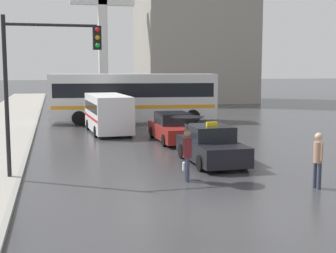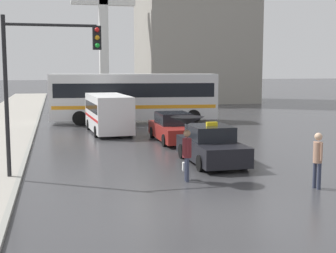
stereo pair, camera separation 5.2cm
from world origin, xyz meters
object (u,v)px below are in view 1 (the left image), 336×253
at_px(ambulance_van, 108,112).
at_px(pedestrian_man, 318,156).
at_px(traffic_light, 45,67).
at_px(sedan_red, 174,128).
at_px(city_bus, 134,96).
at_px(taxi, 211,146).
at_px(pedestrian_with_umbrella, 187,128).
at_px(monument_cross, 103,23).

distance_m(ambulance_van, pedestrian_man, 15.32).
bearing_deg(traffic_light, sedan_red, 48.04).
bearing_deg(city_bus, pedestrian_man, 13.30).
xyz_separation_m(taxi, sedan_red, (-0.04, 5.83, -0.01)).
bearing_deg(taxi, ambulance_van, -73.24).
bearing_deg(sedan_red, taxi, 90.35).
xyz_separation_m(pedestrian_with_umbrella, pedestrian_man, (3.70, -1.90, -0.74)).
distance_m(traffic_light, monument_cross, 33.35).
bearing_deg(traffic_light, pedestrian_man, -23.03).
height_order(city_bus, pedestrian_man, city_bus).
distance_m(ambulance_van, monument_cross, 22.81).
height_order(taxi, city_bus, city_bus).
bearing_deg(monument_cross, pedestrian_with_umbrella, -91.36).
xyz_separation_m(taxi, pedestrian_man, (1.92, -4.61, 0.36)).
bearing_deg(taxi, pedestrian_with_umbrella, 56.73).
relative_size(sedan_red, city_bus, 0.41).
bearing_deg(sedan_red, city_bus, -86.14).
bearing_deg(pedestrian_man, taxi, -163.26).
xyz_separation_m(taxi, city_bus, (-0.64, 14.75, 1.20)).
bearing_deg(city_bus, taxi, 8.25).
bearing_deg(city_bus, traffic_light, -13.82).
bearing_deg(pedestrian_man, ambulance_van, -167.20).
bearing_deg(sedan_red, traffic_light, 48.04).
height_order(ambulance_van, pedestrian_man, ambulance_van).
xyz_separation_m(ambulance_van, traffic_light, (-3.30, -11.03, 2.57)).
bearing_deg(traffic_light, taxi, 10.11).
height_order(ambulance_van, monument_cross, monument_cross).
bearing_deg(monument_cross, sedan_red, -87.93).
bearing_deg(ambulance_van, pedestrian_with_umbrella, 92.38).
distance_m(sedan_red, city_bus, 9.02).
height_order(sedan_red, monument_cross, monument_cross).
relative_size(taxi, sedan_red, 0.88).
relative_size(pedestrian_with_umbrella, pedestrian_man, 1.23).
bearing_deg(sedan_red, monument_cross, -87.93).
height_order(taxi, sedan_red, taxi).
distance_m(taxi, sedan_red, 5.83).
distance_m(taxi, traffic_light, 7.11).
xyz_separation_m(ambulance_van, pedestrian_man, (4.90, -14.52, -0.19)).
distance_m(taxi, city_bus, 14.81).
xyz_separation_m(pedestrian_with_umbrella, monument_cross, (0.81, 34.19, 6.59)).
height_order(pedestrian_with_umbrella, monument_cross, monument_cross).
relative_size(traffic_light, monument_cross, 0.37).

